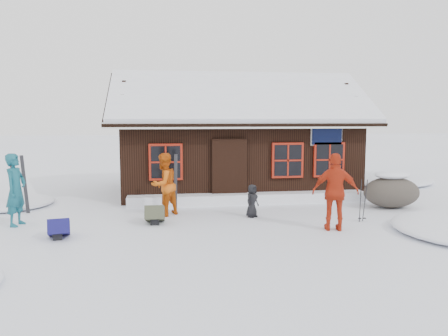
# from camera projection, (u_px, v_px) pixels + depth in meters

# --- Properties ---
(ground) EXTENTS (120.00, 120.00, 0.00)m
(ground) POSITION_uv_depth(u_px,v_px,m) (210.00, 222.00, 11.44)
(ground) COLOR white
(ground) RESTS_ON ground
(mountain_hut) EXTENTS (8.90, 6.09, 4.42)m
(mountain_hut) POSITION_uv_depth(u_px,v_px,m) (235.00, 148.00, 16.37)
(mountain_hut) COLOR black
(mountain_hut) RESTS_ON ground
(snow_drift) EXTENTS (7.60, 0.60, 0.35)m
(snow_drift) POSITION_uv_depth(u_px,v_px,m) (249.00, 198.00, 13.84)
(snow_drift) COLOR white
(snow_drift) RESTS_ON ground
(snow_mounds) EXTENTS (20.60, 13.20, 0.48)m
(snow_mounds) POSITION_uv_depth(u_px,v_px,m) (256.00, 206.00, 13.50)
(snow_mounds) COLOR white
(snow_mounds) RESTS_ON ground
(skier_teal) EXTENTS (0.58, 0.75, 1.83)m
(skier_teal) POSITION_uv_depth(u_px,v_px,m) (16.00, 190.00, 10.96)
(skier_teal) COLOR #145362
(skier_teal) RESTS_ON ground
(skier_orange_left) EXTENTS (1.07, 1.07, 1.75)m
(skier_orange_left) POSITION_uv_depth(u_px,v_px,m) (164.00, 185.00, 12.07)
(skier_orange_left) COLOR #C2510D
(skier_orange_left) RESTS_ON ground
(skier_orange_right) EXTENTS (1.18, 0.72, 1.88)m
(skier_orange_right) POSITION_uv_depth(u_px,v_px,m) (335.00, 192.00, 10.48)
(skier_orange_right) COLOR #B92C13
(skier_orange_right) RESTS_ON ground
(skier_crouched) EXTENTS (0.52, 0.51, 0.91)m
(skier_crouched) POSITION_uv_depth(u_px,v_px,m) (252.00, 201.00, 11.95)
(skier_crouched) COLOR black
(skier_crouched) RESTS_ON ground
(boulder) EXTENTS (1.70, 1.28, 0.99)m
(boulder) POSITION_uv_depth(u_px,v_px,m) (391.00, 191.00, 13.22)
(boulder) COLOR #4C453D
(boulder) RESTS_ON ground
(ski_pair_mid) EXTENTS (0.52, 0.14, 1.71)m
(ski_pair_mid) POSITION_uv_depth(u_px,v_px,m) (20.00, 185.00, 12.43)
(ski_pair_mid) COLOR black
(ski_pair_mid) RESTS_ON ground
(ski_pair_right) EXTENTS (0.39, 0.19, 1.73)m
(ski_pair_right) POSITION_uv_depth(u_px,v_px,m) (171.00, 185.00, 12.47)
(ski_pair_right) COLOR black
(ski_pair_right) RESTS_ON ground
(ski_poles) EXTENTS (0.21, 0.10, 1.16)m
(ski_poles) POSITION_uv_depth(u_px,v_px,m) (363.00, 201.00, 11.43)
(ski_poles) COLOR black
(ski_poles) RESTS_ON ground
(backpack_blue) EXTENTS (0.57, 0.69, 0.33)m
(backpack_blue) POSITION_uv_depth(u_px,v_px,m) (59.00, 231.00, 9.88)
(backpack_blue) COLOR #151353
(backpack_blue) RESTS_ON ground
(backpack_olive) EXTENTS (0.51, 0.66, 0.35)m
(backpack_olive) POSITION_uv_depth(u_px,v_px,m) (155.00, 217.00, 11.25)
(backpack_olive) COLOR #404330
(backpack_olive) RESTS_ON ground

